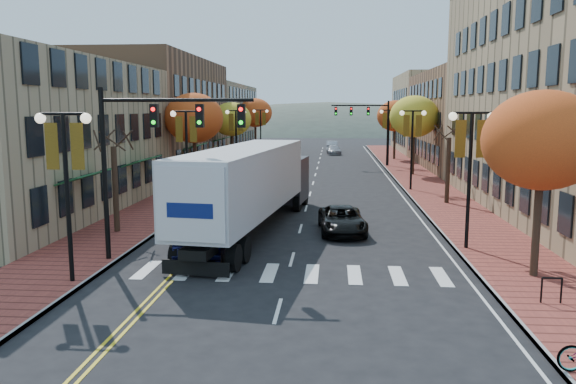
# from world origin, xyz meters

# --- Properties ---
(ground) EXTENTS (200.00, 200.00, 0.00)m
(ground) POSITION_xyz_m (0.00, 0.00, 0.00)
(ground) COLOR black
(ground) RESTS_ON ground
(sidewalk_left) EXTENTS (4.00, 85.00, 0.15)m
(sidewalk_left) POSITION_xyz_m (-9.00, 32.50, 0.07)
(sidewalk_left) COLOR brown
(sidewalk_left) RESTS_ON ground
(sidewalk_right) EXTENTS (4.00, 85.00, 0.15)m
(sidewalk_right) POSITION_xyz_m (9.00, 32.50, 0.07)
(sidewalk_right) COLOR brown
(sidewalk_right) RESTS_ON ground
(building_left_near) EXTENTS (12.00, 22.00, 9.00)m
(building_left_near) POSITION_xyz_m (-17.00, 13.00, 4.50)
(building_left_near) COLOR #9E8966
(building_left_near) RESTS_ON ground
(building_left_mid) EXTENTS (12.00, 24.00, 11.00)m
(building_left_mid) POSITION_xyz_m (-17.00, 36.00, 5.50)
(building_left_mid) COLOR brown
(building_left_mid) RESTS_ON ground
(building_left_far) EXTENTS (12.00, 26.00, 9.50)m
(building_left_far) POSITION_xyz_m (-17.00, 61.00, 4.75)
(building_left_far) COLOR #9E8966
(building_left_far) RESTS_ON ground
(building_right_mid) EXTENTS (15.00, 24.00, 10.00)m
(building_right_mid) POSITION_xyz_m (18.50, 42.00, 5.00)
(building_right_mid) COLOR brown
(building_right_mid) RESTS_ON ground
(building_right_far) EXTENTS (15.00, 20.00, 11.00)m
(building_right_far) POSITION_xyz_m (18.50, 64.00, 5.50)
(building_right_far) COLOR #9E8966
(building_right_far) RESTS_ON ground
(tree_left_a) EXTENTS (0.28, 0.28, 4.20)m
(tree_left_a) POSITION_xyz_m (-9.00, 8.00, 2.25)
(tree_left_a) COLOR #382619
(tree_left_a) RESTS_ON sidewalk_left
(tree_left_b) EXTENTS (4.48, 4.48, 7.21)m
(tree_left_b) POSITION_xyz_m (-9.00, 24.00, 5.45)
(tree_left_b) COLOR #382619
(tree_left_b) RESTS_ON sidewalk_left
(tree_left_c) EXTENTS (4.16, 4.16, 6.69)m
(tree_left_c) POSITION_xyz_m (-9.00, 40.00, 5.05)
(tree_left_c) COLOR #382619
(tree_left_c) RESTS_ON sidewalk_left
(tree_left_d) EXTENTS (4.61, 4.61, 7.42)m
(tree_left_d) POSITION_xyz_m (-9.00, 58.00, 5.60)
(tree_left_d) COLOR #382619
(tree_left_d) RESTS_ON sidewalk_left
(tree_right_a) EXTENTS (4.16, 4.16, 6.69)m
(tree_right_a) POSITION_xyz_m (9.00, 2.00, 5.05)
(tree_right_a) COLOR #382619
(tree_right_a) RESTS_ON sidewalk_right
(tree_right_b) EXTENTS (0.28, 0.28, 4.20)m
(tree_right_b) POSITION_xyz_m (9.00, 18.00, 2.25)
(tree_right_b) COLOR #382619
(tree_right_b) RESTS_ON sidewalk_right
(tree_right_c) EXTENTS (4.48, 4.48, 7.21)m
(tree_right_c) POSITION_xyz_m (9.00, 34.00, 5.45)
(tree_right_c) COLOR #382619
(tree_right_c) RESTS_ON sidewalk_right
(tree_right_d) EXTENTS (4.35, 4.35, 7.00)m
(tree_right_d) POSITION_xyz_m (9.00, 50.00, 5.29)
(tree_right_d) COLOR #382619
(tree_right_d) RESTS_ON sidewalk_right
(lamp_left_a) EXTENTS (1.96, 0.36, 6.05)m
(lamp_left_a) POSITION_xyz_m (-7.50, 0.00, 4.29)
(lamp_left_a) COLOR black
(lamp_left_a) RESTS_ON ground
(lamp_left_b) EXTENTS (1.96, 0.36, 6.05)m
(lamp_left_b) POSITION_xyz_m (-7.50, 16.00, 4.29)
(lamp_left_b) COLOR black
(lamp_left_b) RESTS_ON ground
(lamp_left_c) EXTENTS (1.96, 0.36, 6.05)m
(lamp_left_c) POSITION_xyz_m (-7.50, 34.00, 4.29)
(lamp_left_c) COLOR black
(lamp_left_c) RESTS_ON ground
(lamp_left_d) EXTENTS (1.96, 0.36, 6.05)m
(lamp_left_d) POSITION_xyz_m (-7.50, 52.00, 4.29)
(lamp_left_d) COLOR black
(lamp_left_d) RESTS_ON ground
(lamp_right_a) EXTENTS (1.96, 0.36, 6.05)m
(lamp_right_a) POSITION_xyz_m (7.50, 6.00, 4.29)
(lamp_right_a) COLOR black
(lamp_right_a) RESTS_ON ground
(lamp_right_b) EXTENTS (1.96, 0.36, 6.05)m
(lamp_right_b) POSITION_xyz_m (7.50, 24.00, 4.29)
(lamp_right_b) COLOR black
(lamp_right_b) RESTS_ON ground
(lamp_right_c) EXTENTS (1.96, 0.36, 6.05)m
(lamp_right_c) POSITION_xyz_m (7.50, 42.00, 4.29)
(lamp_right_c) COLOR black
(lamp_right_c) RESTS_ON ground
(traffic_mast_near) EXTENTS (6.10, 0.35, 7.00)m
(traffic_mast_near) POSITION_xyz_m (-5.48, 3.00, 4.92)
(traffic_mast_near) COLOR black
(traffic_mast_near) RESTS_ON ground
(traffic_mast_far) EXTENTS (6.10, 0.34, 7.00)m
(traffic_mast_far) POSITION_xyz_m (5.48, 42.00, 4.92)
(traffic_mast_far) COLOR black
(traffic_mast_far) RESTS_ON ground
(semi_truck) EXTENTS (4.87, 17.54, 4.33)m
(semi_truck) POSITION_xyz_m (-2.35, 9.14, 2.53)
(semi_truck) COLOR black
(semi_truck) RESTS_ON ground
(navy_sedan) EXTENTS (2.53, 5.51, 1.75)m
(navy_sedan) POSITION_xyz_m (-3.82, 4.47, 0.88)
(navy_sedan) COLOR black
(navy_sedan) RESTS_ON ground
(black_suv) EXTENTS (2.55, 4.91, 1.32)m
(black_suv) POSITION_xyz_m (2.13, 9.17, 0.66)
(black_suv) COLOR black
(black_suv) RESTS_ON ground
(car_far_white) EXTENTS (1.83, 4.07, 1.36)m
(car_far_white) POSITION_xyz_m (-3.78, 52.23, 0.68)
(car_far_white) COLOR silver
(car_far_white) RESTS_ON ground
(car_far_silver) EXTENTS (2.10, 4.41, 1.24)m
(car_far_silver) POSITION_xyz_m (1.71, 57.96, 0.62)
(car_far_silver) COLOR #9B9BA2
(car_far_silver) RESTS_ON ground
(car_far_oncoming) EXTENTS (1.60, 4.50, 1.48)m
(car_far_oncoming) POSITION_xyz_m (1.46, 64.54, 0.74)
(car_far_oncoming) COLOR #B3B2BB
(car_far_oncoming) RESTS_ON ground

